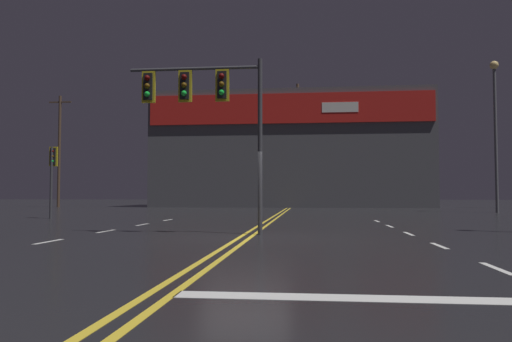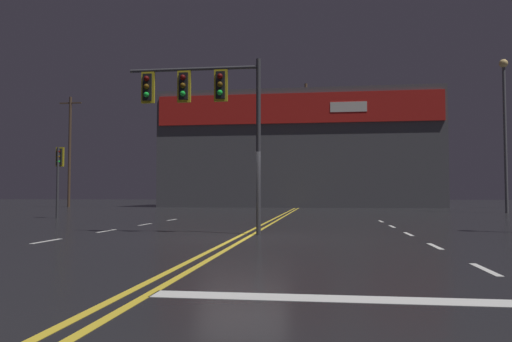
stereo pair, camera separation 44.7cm
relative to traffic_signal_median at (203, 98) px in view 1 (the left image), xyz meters
name	(u,v)px [view 1 (the left image)]	position (x,y,z in m)	size (l,w,h in m)	color
ground_plane	(245,237)	(1.46, -1.04, -4.18)	(200.00, 200.00, 0.00)	black
road_markings	(273,243)	(2.35, -2.51, -4.18)	(14.32, 60.00, 0.01)	gold
traffic_signal_median	(203,98)	(0.00, 0.00, 0.00)	(4.15, 0.36, 5.35)	#38383D
traffic_signal_corner_northwest	(53,166)	(-9.61, 8.87, -1.52)	(0.42, 0.36, 3.62)	#38383D
streetlight_near_left	(495,116)	(15.59, 19.42, 2.21)	(0.56, 0.56, 10.11)	#59595E
building_backdrop	(291,152)	(1.46, 34.65, 1.25)	(26.11, 10.23, 10.84)	#4C4C51
utility_pole_row	(304,141)	(2.80, 30.19, 1.83)	(45.50, 0.26, 12.75)	#4C3828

